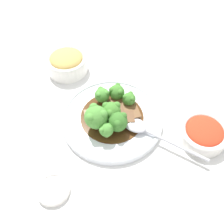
% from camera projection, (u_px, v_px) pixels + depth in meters
% --- Properties ---
extents(ground_plane, '(4.00, 4.00, 0.00)m').
position_uv_depth(ground_plane, '(112.00, 120.00, 0.66)').
color(ground_plane, white).
extents(main_plate, '(0.25, 0.25, 0.02)m').
position_uv_depth(main_plate, '(112.00, 118.00, 0.65)').
color(main_plate, white).
rests_on(main_plate, ground_plane).
extents(beef_strip_0, '(0.06, 0.05, 0.02)m').
position_uv_depth(beef_strip_0, '(124.00, 118.00, 0.63)').
color(beef_strip_0, brown).
rests_on(beef_strip_0, main_plate).
extents(beef_strip_1, '(0.06, 0.06, 0.01)m').
position_uv_depth(beef_strip_1, '(118.00, 106.00, 0.65)').
color(beef_strip_1, brown).
rests_on(beef_strip_1, main_plate).
extents(beef_strip_2, '(0.07, 0.05, 0.01)m').
position_uv_depth(beef_strip_2, '(98.00, 113.00, 0.64)').
color(beef_strip_2, brown).
rests_on(beef_strip_2, main_plate).
extents(beef_strip_3, '(0.06, 0.06, 0.02)m').
position_uv_depth(beef_strip_3, '(131.00, 111.00, 0.64)').
color(beef_strip_3, brown).
rests_on(beef_strip_3, main_plate).
extents(broccoli_floret_0, '(0.05, 0.05, 0.06)m').
position_uv_depth(broccoli_floret_0, '(96.00, 117.00, 0.59)').
color(broccoli_floret_0, '#8EB756').
rests_on(broccoli_floret_0, main_plate).
extents(broccoli_floret_1, '(0.05, 0.05, 0.05)m').
position_uv_depth(broccoli_floret_1, '(117.00, 121.00, 0.60)').
color(broccoli_floret_1, '#7FA84C').
rests_on(broccoli_floret_1, main_plate).
extents(broccoli_floret_2, '(0.04, 0.04, 0.04)m').
position_uv_depth(broccoli_floret_2, '(117.00, 92.00, 0.66)').
color(broccoli_floret_2, '#8EB756').
rests_on(broccoli_floret_2, main_plate).
extents(broccoli_floret_3, '(0.03, 0.03, 0.04)m').
position_uv_depth(broccoli_floret_3, '(105.00, 129.00, 0.58)').
color(broccoli_floret_3, '#7FA84C').
rests_on(broccoli_floret_3, main_plate).
extents(broccoli_floret_4, '(0.05, 0.05, 0.05)m').
position_uv_depth(broccoli_floret_4, '(111.00, 111.00, 0.61)').
color(broccoli_floret_4, '#8EB756').
rests_on(broccoli_floret_4, main_plate).
extents(broccoli_floret_5, '(0.03, 0.03, 0.04)m').
position_uv_depth(broccoli_floret_5, '(129.00, 99.00, 0.64)').
color(broccoli_floret_5, '#7FA84C').
rests_on(broccoli_floret_5, main_plate).
extents(broccoli_floret_6, '(0.04, 0.04, 0.04)m').
position_uv_depth(broccoli_floret_6, '(102.00, 95.00, 0.65)').
color(broccoli_floret_6, '#8EB756').
rests_on(broccoli_floret_6, main_plate).
extents(serving_spoon, '(0.21, 0.09, 0.01)m').
position_uv_depth(serving_spoon, '(142.00, 128.00, 0.61)').
color(serving_spoon, '#B7B7BC').
rests_on(serving_spoon, main_plate).
extents(side_bowl_kimchi, '(0.11, 0.11, 0.04)m').
position_uv_depth(side_bowl_kimchi, '(204.00, 133.00, 0.61)').
color(side_bowl_kimchi, white).
rests_on(side_bowl_kimchi, ground_plane).
extents(side_bowl_appetizer, '(0.12, 0.12, 0.06)m').
position_uv_depth(side_bowl_appetizer, '(67.00, 62.00, 0.74)').
color(side_bowl_appetizer, white).
rests_on(side_bowl_appetizer, ground_plane).
extents(sauce_dish, '(0.07, 0.07, 0.01)m').
position_uv_depth(sauce_dish, '(53.00, 190.00, 0.54)').
color(sauce_dish, white).
rests_on(sauce_dish, ground_plane).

